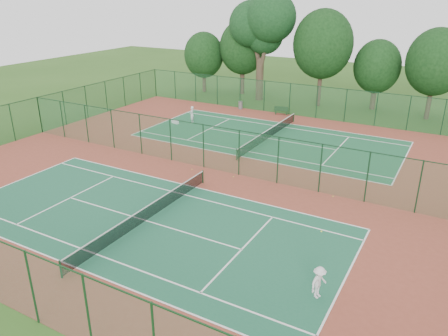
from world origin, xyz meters
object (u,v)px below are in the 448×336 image
at_px(player_far, 192,115).
at_px(kit_bag, 175,122).
at_px(player_near, 319,282).
at_px(bench, 281,110).
at_px(big_tree, 263,24).
at_px(trash_bin, 240,105).

height_order(player_far, kit_bag, player_far).
height_order(player_near, bench, player_near).
distance_m(bench, big_tree, 11.45).
bearing_deg(bench, trash_bin, 165.22).
xyz_separation_m(player_near, bench, (-13.40, 28.23, -0.30)).
bearing_deg(big_tree, bench, -47.20).
bearing_deg(player_near, kit_bag, 65.59).
relative_size(player_far, big_tree, 0.14).
bearing_deg(bench, kit_bag, -148.04).
relative_size(trash_bin, kit_bag, 1.03).
bearing_deg(player_far, big_tree, 154.18).
xyz_separation_m(player_far, trash_bin, (1.73, 7.64, -0.44)).
bearing_deg(big_tree, trash_bin, -89.86).
height_order(bench, big_tree, big_tree).
bearing_deg(bench, player_near, -78.84).
distance_m(player_far, bench, 10.22).
relative_size(player_far, trash_bin, 1.95).
distance_m(player_near, player_far, 28.91).
xyz_separation_m(player_far, bench, (6.84, 7.59, -0.40)).
xyz_separation_m(player_near, player_far, (-20.24, 20.65, 0.10)).
bearing_deg(trash_bin, player_near, -56.79).
height_order(player_near, big_tree, big_tree).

